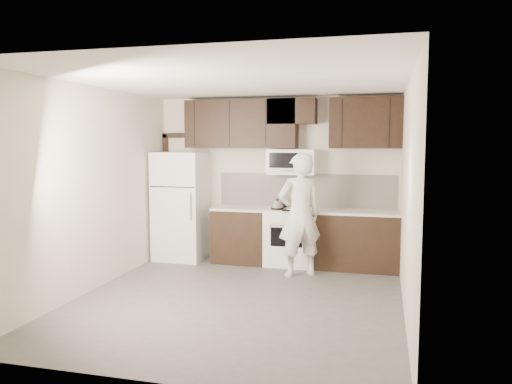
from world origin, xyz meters
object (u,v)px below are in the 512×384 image
at_px(stove, 290,236).
at_px(refrigerator, 181,206).
at_px(person, 300,215).
at_px(microwave, 292,162).

bearing_deg(stove, refrigerator, -178.49).
xyz_separation_m(refrigerator, person, (2.11, -0.59, 0.01)).
relative_size(stove, person, 0.52).
distance_m(stove, microwave, 1.20).
bearing_deg(refrigerator, microwave, 5.15).
relative_size(microwave, person, 0.42).
xyz_separation_m(microwave, person, (0.26, -0.75, -0.74)).
height_order(stove, person, person).
relative_size(refrigerator, person, 0.99).
bearing_deg(microwave, refrigerator, -174.85).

